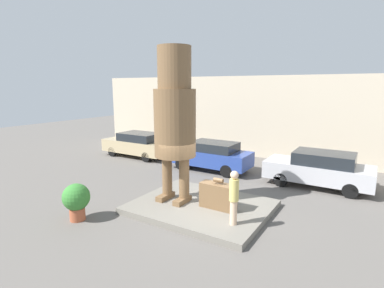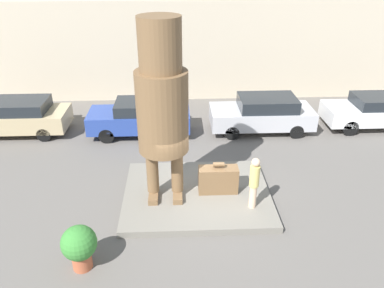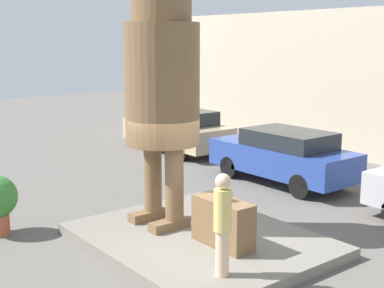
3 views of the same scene
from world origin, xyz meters
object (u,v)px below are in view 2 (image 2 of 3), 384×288
at_px(statue_figure, 162,101).
at_px(parked_car_white, 377,111).
at_px(parked_car_blue, 140,117).
at_px(giant_suitcase, 218,179).
at_px(parked_car_silver, 263,113).
at_px(parked_car_tan, 16,116).
at_px(tourist, 254,181).
at_px(planter_pot, 79,245).

distance_m(statue_figure, parked_car_white, 11.39).
bearing_deg(parked_car_blue, giant_suitcase, 120.76).
bearing_deg(parked_car_white, giant_suitcase, 33.30).
relative_size(giant_suitcase, parked_car_silver, 0.28).
relative_size(parked_car_tan, parked_car_blue, 1.04).
bearing_deg(giant_suitcase, tourist, -42.06).
relative_size(statue_figure, planter_pot, 4.41).
bearing_deg(parked_car_tan, parked_car_silver, 179.00).
bearing_deg(parked_car_silver, planter_pot, 51.37).
bearing_deg(parked_car_white, parked_car_tan, -0.24).
distance_m(giant_suitcase, parked_car_white, 9.48).
bearing_deg(tourist, giant_suitcase, 137.94).
xyz_separation_m(giant_suitcase, parked_car_white, (7.93, 5.21, 0.15)).
bearing_deg(parked_car_white, statue_figure, 28.97).
xyz_separation_m(statue_figure, giant_suitcase, (1.75, 0.15, -2.88)).
height_order(statue_figure, parked_car_tan, statue_figure).
height_order(giant_suitcase, parked_car_white, parked_car_white).
xyz_separation_m(parked_car_blue, planter_pot, (-0.95, -7.93, -0.09)).
bearing_deg(statue_figure, parked_car_blue, 103.19).
bearing_deg(giant_suitcase, parked_car_blue, 120.76).
xyz_separation_m(parked_car_tan, parked_car_blue, (5.56, -0.33, 0.01)).
height_order(statue_figure, parked_car_blue, statue_figure).
relative_size(tourist, parked_car_silver, 0.38).
bearing_deg(giant_suitcase, parked_car_silver, 63.28).
relative_size(parked_car_tan, parked_car_silver, 1.01).
xyz_separation_m(tourist, parked_car_silver, (1.56, 5.98, -0.34)).
xyz_separation_m(tourist, planter_pot, (-4.89, -2.09, -0.43)).
height_order(statue_figure, parked_car_silver, statue_figure).
bearing_deg(tourist, parked_car_white, 41.37).
height_order(giant_suitcase, parked_car_blue, parked_car_blue).
bearing_deg(parked_car_tan, planter_pot, 119.11).
relative_size(giant_suitcase, planter_pot, 1.01).
xyz_separation_m(parked_car_blue, parked_car_silver, (5.50, 0.14, 0.01)).
bearing_deg(parked_car_tan, parked_car_white, 179.76).
xyz_separation_m(statue_figure, parked_car_silver, (4.31, 5.23, -2.72)).
height_order(tourist, parked_car_blue, tourist).
xyz_separation_m(statue_figure, parked_car_blue, (-1.19, 5.09, -2.72)).
distance_m(statue_figure, parked_car_blue, 5.90).
bearing_deg(statue_figure, tourist, -15.28).
height_order(parked_car_blue, parked_car_silver, parked_car_silver).
bearing_deg(tourist, parked_car_blue, 123.98).
bearing_deg(tourist, planter_pot, -156.82).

